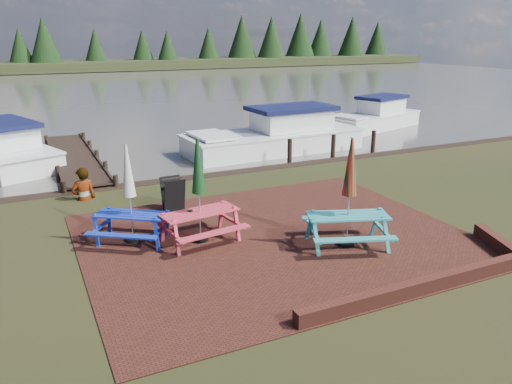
{
  "coord_description": "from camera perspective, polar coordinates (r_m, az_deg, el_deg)",
  "views": [
    {
      "loc": [
        -5.24,
        -8.92,
        4.75
      ],
      "look_at": [
        -0.19,
        1.72,
        1.0
      ],
      "focal_mm": 35.0,
      "sensor_mm": 36.0,
      "label": 1
    }
  ],
  "objects": [
    {
      "name": "chalkboard",
      "position": [
        14.04,
        -9.46,
        -0.23
      ],
      "size": [
        0.6,
        0.58,
        0.95
      ],
      "rotation": [
        0.0,
        0.0,
        0.04
      ],
      "color": "black",
      "rests_on": "ground"
    },
    {
      "name": "boat_jetty",
      "position": [
        22.03,
        -27.18,
        4.3
      ],
      "size": [
        4.54,
        7.24,
        1.99
      ],
      "rotation": [
        0.0,
        0.0,
        0.35
      ],
      "color": "silver",
      "rests_on": "ground"
    },
    {
      "name": "picnic_table_teal",
      "position": [
        11.6,
        10.49,
        -2.01
      ],
      "size": [
        2.31,
        2.18,
        2.57
      ],
      "rotation": [
        0.0,
        0.0,
        -0.35
      ],
      "color": "teal",
      "rests_on": "ground"
    },
    {
      "name": "far_treeline",
      "position": [
        75.12,
        -22.22,
        15.29
      ],
      "size": [
        120.0,
        10.0,
        8.1
      ],
      "color": "black",
      "rests_on": "ground"
    },
    {
      "name": "picnic_table_blue",
      "position": [
        12.03,
        -14.12,
        -1.93
      ],
      "size": [
        2.25,
        2.2,
        2.35
      ],
      "rotation": [
        0.0,
        0.0,
        -0.6
      ],
      "color": "#162EA5",
      "rests_on": "ground"
    },
    {
      "name": "boat_far",
      "position": [
        28.16,
        13.42,
        8.22
      ],
      "size": [
        6.41,
        3.86,
        1.89
      ],
      "rotation": [
        0.0,
        0.0,
        1.88
      ],
      "color": "silver",
      "rests_on": "ground"
    },
    {
      "name": "water",
      "position": [
        46.47,
        -19.14,
        10.84
      ],
      "size": [
        120.0,
        60.0,
        0.02
      ],
      "primitive_type": "cube",
      "color": "#423F38",
      "rests_on": "ground"
    },
    {
      "name": "paving",
      "position": [
        12.18,
        2.25,
        -5.25
      ],
      "size": [
        9.0,
        7.5,
        0.02
      ],
      "primitive_type": "cube",
      "color": "#351811",
      "rests_on": "ground"
    },
    {
      "name": "jetty",
      "position": [
        20.8,
        -19.99,
        3.71
      ],
      "size": [
        1.76,
        9.08,
        1.0
      ],
      "color": "black",
      "rests_on": "ground"
    },
    {
      "name": "boat_near",
      "position": [
        21.9,
        2.39,
        6.28
      ],
      "size": [
        7.96,
        3.09,
        2.12
      ],
      "rotation": [
        0.0,
        0.0,
        1.62
      ],
      "color": "silver",
      "rests_on": "ground"
    },
    {
      "name": "ground",
      "position": [
        11.39,
        4.59,
        -7.06
      ],
      "size": [
        120.0,
        120.0,
        0.0
      ],
      "primitive_type": "plane",
      "color": "black",
      "rests_on": "ground"
    },
    {
      "name": "person",
      "position": [
        15.53,
        -19.4,
        2.58
      ],
      "size": [
        0.76,
        0.54,
        1.96
      ],
      "primitive_type": "imported",
      "rotation": [
        0.0,
        0.0,
        3.24
      ],
      "color": "gray",
      "rests_on": "ground"
    },
    {
      "name": "picnic_table_red",
      "position": [
        11.74,
        -6.48,
        -1.68
      ],
      "size": [
        2.02,
        1.85,
        2.52
      ],
      "rotation": [
        0.0,
        0.0,
        0.14
      ],
      "color": "#C13140",
      "rests_on": "ground"
    },
    {
      "name": "brick_wall",
      "position": [
        10.86,
        21.17,
        -8.67
      ],
      "size": [
        6.21,
        1.79,
        0.3
      ],
      "color": "#4C1E16",
      "rests_on": "ground"
    }
  ]
}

